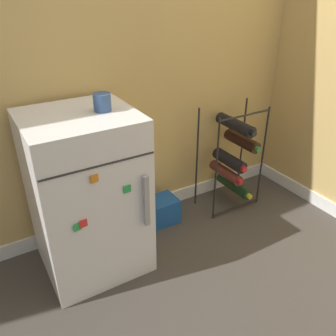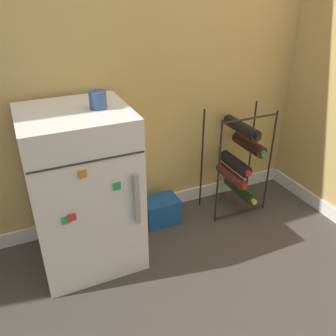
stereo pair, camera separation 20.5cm
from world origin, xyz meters
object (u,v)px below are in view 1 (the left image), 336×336
Objects in this scene: wine_rack at (234,156)px; soda_box at (160,211)px; fridge_top_cup at (102,102)px; mini_fridge at (87,195)px.

wine_rack is 0.61m from soda_box.
fridge_top_cup is at bearing -159.08° from soda_box.
fridge_top_cup is at bearing -174.24° from wine_rack.
mini_fridge is 0.49m from fridge_top_cup.
wine_rack is 8.59× the size of fridge_top_cup.
fridge_top_cup reaches higher than wine_rack.
mini_fridge reaches higher than soda_box.
fridge_top_cup is (-0.91, -0.09, 0.54)m from wine_rack.
wine_rack is at bearing -5.30° from soda_box.
fridge_top_cup reaches higher than mini_fridge.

